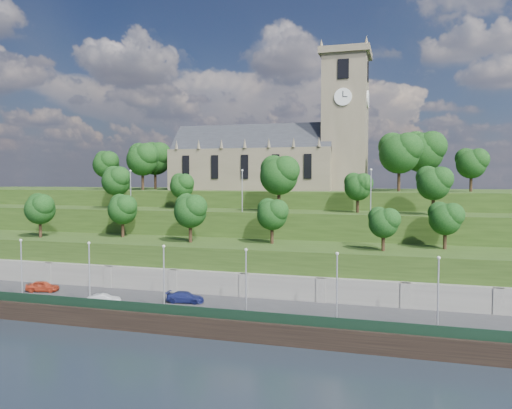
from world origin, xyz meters
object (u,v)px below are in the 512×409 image
(car_left, at_px, (43,286))
(car_middle, at_px, (103,299))
(car_right, at_px, (185,297))
(church, at_px, (277,152))

(car_left, bearing_deg, car_middle, -121.56)
(car_middle, bearing_deg, car_right, -88.50)
(church, height_order, car_right, church)
(car_middle, xyz_separation_m, car_right, (9.09, 3.75, 0.02))
(church, bearing_deg, car_middle, -104.15)
(church, bearing_deg, car_left, -120.01)
(church, relative_size, car_left, 9.01)
(car_middle, bearing_deg, car_left, 51.38)
(church, relative_size, car_right, 8.30)
(car_left, height_order, car_right, car_left)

